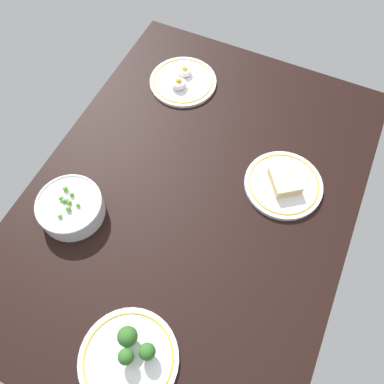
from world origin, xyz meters
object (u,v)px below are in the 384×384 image
object	(u,v)px
plate_broccoli	(129,356)
plate_sandwich	(284,184)
plate_eggs	(183,81)
bowl_peas	(71,207)

from	to	relation	value
plate_broccoli	plate_sandwich	world-z (taller)	plate_broccoli
plate_eggs	bowl_peas	size ratio (longest dim) A/B	1.25
plate_sandwich	bowl_peas	bearing A→B (deg)	-57.22
plate_broccoli	plate_sandwich	xyz separation A→B (cm)	(-56.73, 17.25, -0.30)
plate_eggs	plate_sandwich	xyz separation A→B (cm)	(23.30, 41.83, 0.26)
plate_eggs	bowl_peas	bearing A→B (deg)	-7.08
plate_broccoli	plate_eggs	xyz separation A→B (cm)	(-80.03, -24.58, -0.56)
plate_broccoli	bowl_peas	bearing A→B (deg)	-129.03
plate_eggs	plate_sandwich	bearing A→B (deg)	60.88
plate_broccoli	plate_eggs	distance (cm)	83.72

